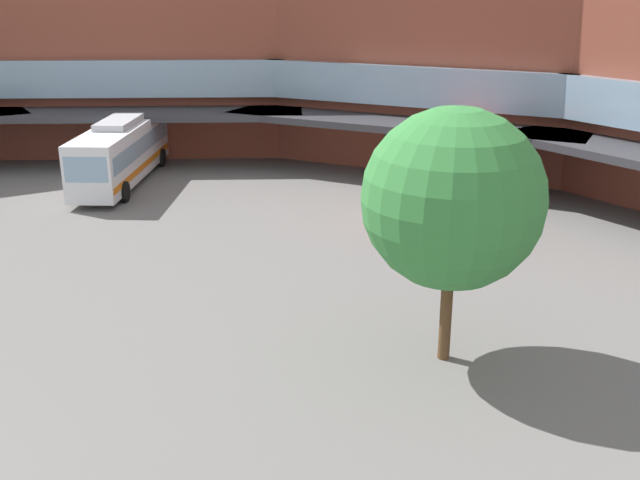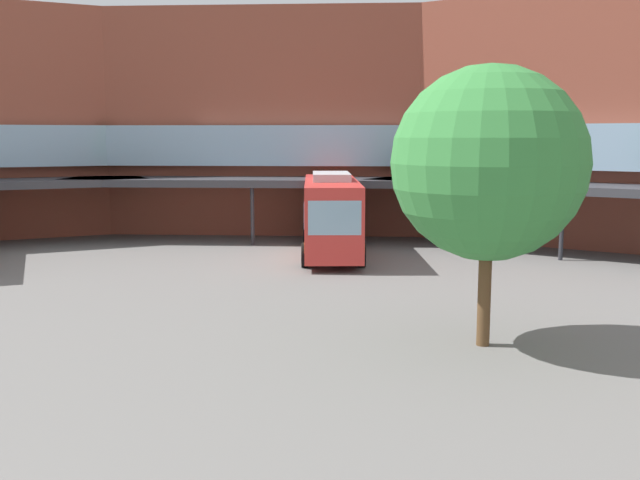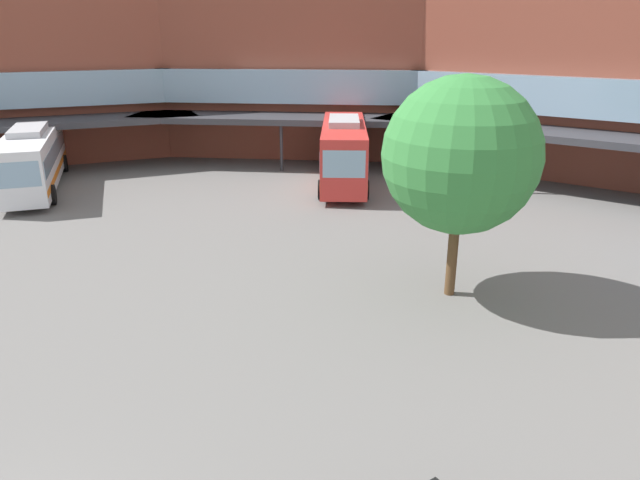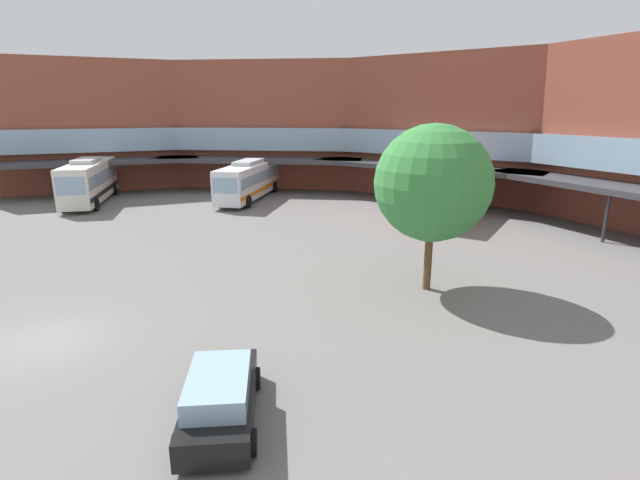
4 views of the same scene
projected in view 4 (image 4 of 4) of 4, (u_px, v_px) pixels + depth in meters
ground_plane at (46, 341)px, 17.50m from camera, size 125.70×125.70×0.00m
station_building at (458, 139)px, 31.45m from camera, size 84.23×42.81×13.04m
bus_0 at (89, 181)px, 42.79m from camera, size 11.21×7.61×3.99m
bus_2 at (249, 180)px, 44.62m from camera, size 9.47×10.86×3.65m
bus_3 at (448, 192)px, 36.97m from camera, size 5.83×10.99×3.99m
parked_car at (220, 397)px, 12.85m from camera, size 4.64×3.99×1.53m
plaza_tree at (433, 183)px, 21.29m from camera, size 5.26×5.26×7.66m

